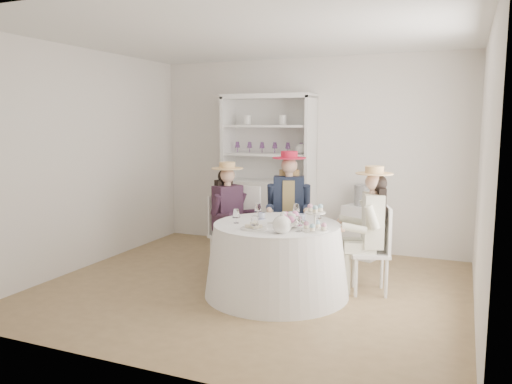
% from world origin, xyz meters
% --- Properties ---
extents(ground, '(4.50, 4.50, 0.00)m').
position_xyz_m(ground, '(0.00, 0.00, 0.00)').
color(ground, olive).
rests_on(ground, ground).
extents(ceiling, '(4.50, 4.50, 0.00)m').
position_xyz_m(ceiling, '(0.00, 0.00, 2.70)').
color(ceiling, white).
rests_on(ceiling, wall_back).
extents(wall_back, '(4.50, 0.00, 4.50)m').
position_xyz_m(wall_back, '(0.00, 2.00, 1.35)').
color(wall_back, silver).
rests_on(wall_back, ground).
extents(wall_front, '(4.50, 0.00, 4.50)m').
position_xyz_m(wall_front, '(0.00, -2.00, 1.35)').
color(wall_front, silver).
rests_on(wall_front, ground).
extents(wall_left, '(0.00, 4.50, 4.50)m').
position_xyz_m(wall_left, '(-2.25, 0.00, 1.35)').
color(wall_left, silver).
rests_on(wall_left, ground).
extents(wall_right, '(0.00, 4.50, 4.50)m').
position_xyz_m(wall_right, '(2.25, 0.00, 1.35)').
color(wall_right, silver).
rests_on(wall_right, ground).
extents(tea_table, '(1.52, 1.52, 0.76)m').
position_xyz_m(tea_table, '(0.31, -0.09, 0.38)').
color(tea_table, white).
rests_on(tea_table, ground).
extents(hutch, '(1.45, 0.89, 2.19)m').
position_xyz_m(hutch, '(-0.50, 1.77, 0.78)').
color(hutch, silver).
rests_on(hutch, ground).
extents(side_table, '(0.56, 0.56, 0.70)m').
position_xyz_m(side_table, '(0.88, 1.75, 0.35)').
color(side_table, silver).
rests_on(side_table, ground).
extents(hatbox, '(0.31, 0.31, 0.28)m').
position_xyz_m(hatbox, '(0.88, 1.75, 0.84)').
color(hatbox, black).
rests_on(hatbox, side_table).
extents(guest_left, '(0.56, 0.51, 1.33)m').
position_xyz_m(guest_left, '(-0.51, 0.46, 0.75)').
color(guest_left, silver).
rests_on(guest_left, ground).
extents(guest_mid, '(0.55, 0.59, 1.46)m').
position_xyz_m(guest_mid, '(0.11, 0.88, 0.82)').
color(guest_mid, silver).
rests_on(guest_mid, ground).
extents(guest_right, '(0.55, 0.51, 1.36)m').
position_xyz_m(guest_right, '(1.21, 0.33, 0.77)').
color(guest_right, silver).
rests_on(guest_right, ground).
extents(spare_chair, '(0.45, 0.45, 1.04)m').
position_xyz_m(spare_chair, '(-0.35, 0.73, 0.56)').
color(spare_chair, silver).
rests_on(spare_chair, ground).
extents(teacup_a, '(0.10, 0.10, 0.06)m').
position_xyz_m(teacup_a, '(0.08, 0.06, 0.79)').
color(teacup_a, white).
rests_on(teacup_a, tea_table).
extents(teacup_b, '(0.08, 0.08, 0.07)m').
position_xyz_m(teacup_b, '(0.37, 0.22, 0.79)').
color(teacup_b, white).
rests_on(teacup_b, tea_table).
extents(teacup_c, '(0.11, 0.11, 0.07)m').
position_xyz_m(teacup_c, '(0.51, 0.13, 0.79)').
color(teacup_c, white).
rests_on(teacup_c, tea_table).
extents(flower_bowl, '(0.26, 0.26, 0.05)m').
position_xyz_m(flower_bowl, '(0.52, -0.18, 0.78)').
color(flower_bowl, white).
rests_on(flower_bowl, tea_table).
extents(flower_arrangement, '(0.19, 0.19, 0.07)m').
position_xyz_m(flower_arrangement, '(0.50, -0.18, 0.85)').
color(flower_arrangement, pink).
rests_on(flower_arrangement, tea_table).
extents(table_teapot, '(0.26, 0.18, 0.19)m').
position_xyz_m(table_teapot, '(0.51, -0.48, 0.84)').
color(table_teapot, white).
rests_on(table_teapot, tea_table).
extents(sandwich_plate, '(0.26, 0.26, 0.06)m').
position_xyz_m(sandwich_plate, '(0.19, -0.42, 0.77)').
color(sandwich_plate, white).
rests_on(sandwich_plate, tea_table).
extents(cupcake_stand, '(0.27, 0.27, 0.25)m').
position_xyz_m(cupcake_stand, '(0.77, -0.26, 0.85)').
color(cupcake_stand, white).
rests_on(cupcake_stand, tea_table).
extents(stemware_set, '(0.88, 0.92, 0.15)m').
position_xyz_m(stemware_set, '(0.31, -0.09, 0.83)').
color(stemware_set, white).
rests_on(stemware_set, tea_table).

